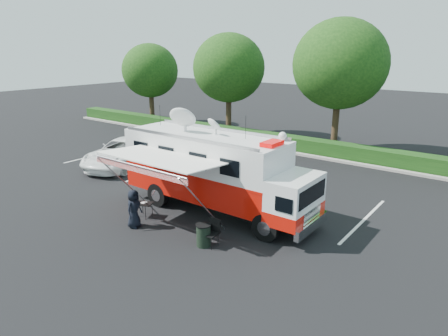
% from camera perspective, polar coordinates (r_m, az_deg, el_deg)
% --- Properties ---
extents(ground_plane, '(120.00, 120.00, 0.00)m').
position_cam_1_polar(ground_plane, '(17.80, -0.98, -6.24)').
color(ground_plane, black).
rests_on(ground_plane, ground).
extents(back_border, '(60.00, 6.14, 8.87)m').
position_cam_1_polar(back_border, '(27.37, 18.28, 11.87)').
color(back_border, '#9E998E').
rests_on(back_border, ground_plane).
extents(stall_lines, '(24.12, 5.50, 0.01)m').
position_cam_1_polar(stall_lines, '(20.33, 3.14, -3.25)').
color(stall_lines, silver).
rests_on(stall_lines, ground_plane).
extents(command_truck, '(9.05, 2.49, 4.35)m').
position_cam_1_polar(command_truck, '(17.20, -1.22, -0.46)').
color(command_truck, black).
rests_on(command_truck, ground_plane).
extents(awning, '(4.94, 2.56, 2.98)m').
position_cam_1_polar(awning, '(15.64, -9.47, 1.11)').
color(awning, white).
rests_on(awning, ground_plane).
extents(white_suv, '(4.23, 6.45, 1.65)m').
position_cam_1_polar(white_suv, '(25.32, -14.02, 0.32)').
color(white_suv, white).
rests_on(white_suv, ground_plane).
extents(person, '(0.65, 0.86, 1.59)m').
position_cam_1_polar(person, '(16.76, -12.58, -8.18)').
color(person, black).
rests_on(person, ground_plane).
extents(folding_table, '(0.88, 0.77, 0.63)m').
position_cam_1_polar(folding_table, '(17.41, -11.40, -5.07)').
color(folding_table, black).
rests_on(folding_table, ground_plane).
extents(folding_chair, '(0.53, 0.56, 1.05)m').
position_cam_1_polar(folding_chair, '(14.68, -1.65, -8.80)').
color(folding_chair, black).
rests_on(folding_chair, ground_plane).
extents(trash_bin, '(0.57, 0.57, 0.85)m').
position_cam_1_polar(trash_bin, '(14.75, -2.95, -9.54)').
color(trash_bin, black).
rests_on(trash_bin, ground_plane).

